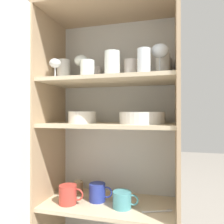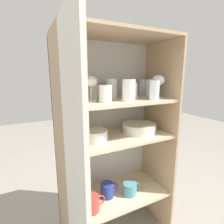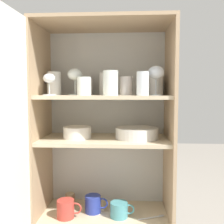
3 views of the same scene
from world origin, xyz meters
The scene contains 27 objects.
cupboard_back_panel centered at (0.00, 0.37, 0.71)m, with size 0.76×0.02×1.42m, color silver.
cupboard_side_left centered at (-0.37, 0.18, 0.71)m, with size 0.02×0.39×1.42m, color tan.
cupboard_side_right centered at (0.37, 0.18, 0.71)m, with size 0.02×0.39×1.42m, color tan.
cupboard_top_panel centered at (0.00, 0.18, 1.43)m, with size 0.76×0.39×0.02m, color tan.
shelf_board_lower centered at (0.00, 0.18, 0.33)m, with size 0.72×0.36×0.02m, color beige.
shelf_board_middle centered at (0.00, 0.18, 0.77)m, with size 0.72×0.36×0.02m, color beige.
shelf_board_upper centered at (0.00, 0.18, 1.02)m, with size 0.72×0.36×0.02m, color beige.
cupboard_door centered at (-0.39, -0.21, 0.71)m, with size 0.03×0.38×1.42m.
tumbler_glass_0 centered at (0.21, 0.06, 1.09)m, with size 0.06×0.06×0.12m.
tumbler_glass_1 centered at (0.30, 0.29, 1.10)m, with size 0.08×0.08×0.13m.
tumbler_glass_2 centered at (0.04, 0.10, 1.10)m, with size 0.08×0.08×0.13m.
tumbler_glass_3 centered at (-0.12, 0.30, 1.08)m, with size 0.07×0.07×0.10m.
tumbler_glass_4 centered at (0.30, 0.20, 1.10)m, with size 0.08×0.08×0.13m.
tumbler_glass_5 centered at (-0.30, 0.21, 1.10)m, with size 0.08×0.08×0.14m.
tumbler_glass_6 centered at (-0.11, 0.12, 1.08)m, with size 0.08×0.08×0.10m.
tumbler_glass_7 centered at (0.12, 0.18, 1.08)m, with size 0.07×0.07×0.10m.
tumbler_glass_8 centered at (0.00, 0.25, 1.10)m, with size 0.08×0.08×0.13m.
wine_glass_0 centered at (-0.30, 0.10, 1.11)m, with size 0.07×0.07×0.12m.
wine_glass_1 centered at (0.28, 0.11, 1.15)m, with size 0.09×0.09×0.16m.
wine_glass_2 centered at (-0.17, 0.19, 1.14)m, with size 0.09×0.09×0.15m.
plate_stack_white centered at (0.19, 0.18, 0.82)m, with size 0.24×0.24×0.06m.
mixing_bowl_large centered at (-0.16, 0.17, 0.82)m, with size 0.16×0.16×0.07m.
coffee_mug_primary centered at (0.09, 0.13, 0.38)m, with size 0.14×0.10×0.09m.
coffee_mug_extra_1 centered at (-0.21, 0.10, 0.39)m, with size 0.14×0.10×0.10m.
coffee_mug_extra_2 centered at (-0.07, 0.18, 0.39)m, with size 0.14×0.09×0.10m.
storage_jar centered at (-0.23, 0.27, 0.37)m, with size 0.06×0.06×0.08m.
serving_spoon centered at (0.29, 0.13, 0.34)m, with size 0.16×0.07×0.01m.
Camera 2 is at (-0.54, -0.82, 1.19)m, focal length 28.00 mm.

